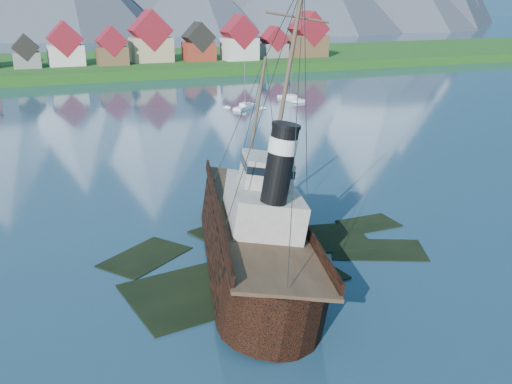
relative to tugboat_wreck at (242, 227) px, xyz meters
name	(u,v)px	position (x,y,z in m)	size (l,w,h in m)	color
ground	(258,267)	(0.76, -2.01, -3.25)	(1400.00, 1400.00, 0.00)	#1B394E
shoal	(267,258)	(2.54, 0.14, -3.60)	(31.71, 21.24, 1.14)	black
shore_bank	(70,69)	(0.76, 167.99, -3.25)	(600.00, 80.00, 3.20)	#1B4F16
seawall	(83,83)	(0.76, 129.99, -3.25)	(600.00, 2.50, 2.00)	#3F3D38
tugboat_wreck	(242,227)	(0.00, 0.00, 0.00)	(7.61, 32.80, 25.99)	black
sailboat_d	(245,107)	(29.23, 72.78, -3.01)	(7.09, 6.37, 10.43)	white
sailboat_e	(291,99)	(43.65, 79.04, -3.02)	(3.15, 9.32, 10.61)	white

